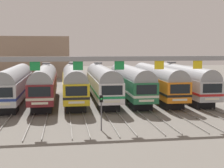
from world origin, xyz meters
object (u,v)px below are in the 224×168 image
(commuter_train_maroon, at_px, (44,82))
(commuter_train_yellow, at_px, (74,82))
(commuter_train_white, at_px, (102,82))
(commuter_train_stainless, at_px, (183,80))
(commuter_train_silver, at_px, (14,83))
(catenary_gantry, at_px, (119,68))
(yard_signal_mast, at_px, (101,106))
(commuter_train_orange, at_px, (157,81))
(commuter_train_green, at_px, (130,81))

(commuter_train_maroon, bearing_deg, commuter_train_yellow, 0.00)
(commuter_train_white, distance_m, commuter_train_stainless, 11.46)
(commuter_train_maroon, bearing_deg, commuter_train_stainless, 0.00)
(commuter_train_silver, bearing_deg, commuter_train_stainless, 0.01)
(catenary_gantry, bearing_deg, yard_signal_mast, -136.88)
(commuter_train_silver, relative_size, commuter_train_white, 1.00)
(commuter_train_white, bearing_deg, catenary_gantry, -90.00)
(commuter_train_maroon, distance_m, commuter_train_stainless, 19.10)
(commuter_train_yellow, height_order, yard_signal_mast, commuter_train_yellow)
(commuter_train_silver, relative_size, commuter_train_yellow, 1.00)
(commuter_train_white, height_order, commuter_train_orange, commuter_train_white)
(catenary_gantry, distance_m, yard_signal_mast, 4.12)
(commuter_train_silver, distance_m, commuter_train_yellow, 7.64)
(commuter_train_maroon, relative_size, commuter_train_yellow, 1.00)
(commuter_train_silver, bearing_deg, commuter_train_yellow, 0.03)
(yard_signal_mast, bearing_deg, commuter_train_yellow, 97.12)
(commuter_train_green, height_order, catenary_gantry, catenary_gantry)
(commuter_train_maroon, xyz_separation_m, commuter_train_white, (7.64, 0.00, 0.00))
(commuter_train_green, height_order, commuter_train_orange, same)
(commuter_train_orange, bearing_deg, commuter_train_silver, 180.00)
(commuter_train_orange, relative_size, commuter_train_stainless, 1.00)
(commuter_train_yellow, distance_m, commuter_train_orange, 11.46)
(commuter_train_green, bearing_deg, yard_signal_mast, -110.55)
(commuter_train_green, bearing_deg, commuter_train_stainless, 0.03)
(commuter_train_yellow, bearing_deg, commuter_train_white, 0.00)
(commuter_train_green, distance_m, commuter_train_orange, 3.82)
(commuter_train_yellow, xyz_separation_m, commuter_train_orange, (11.46, -0.00, -0.00))
(commuter_train_silver, xyz_separation_m, commuter_train_white, (11.46, 0.00, 0.00))
(commuter_train_silver, height_order, commuter_train_orange, same)
(catenary_gantry, xyz_separation_m, yard_signal_mast, (-1.91, -1.79, -3.19))
(commuter_train_orange, xyz_separation_m, catenary_gantry, (-7.64, -13.49, 2.72))
(commuter_train_green, relative_size, commuter_train_orange, 1.00)
(commuter_train_white, xyz_separation_m, yard_signal_mast, (-1.91, -15.29, -0.47))
(commuter_train_stainless, bearing_deg, commuter_train_green, -179.97)
(catenary_gantry, height_order, yard_signal_mast, catenary_gantry)
(catenary_gantry, bearing_deg, commuter_train_silver, 130.34)
(commuter_train_stainless, distance_m, yard_signal_mast, 20.31)
(yard_signal_mast, bearing_deg, catenary_gantry, 43.12)
(commuter_train_yellow, distance_m, commuter_train_green, 7.64)
(commuter_train_green, distance_m, catenary_gantry, 14.29)
(commuter_train_stainless, bearing_deg, commuter_train_silver, -179.99)
(commuter_train_green, height_order, yard_signal_mast, commuter_train_green)
(commuter_train_maroon, relative_size, yard_signal_mast, 5.67)
(commuter_train_white, xyz_separation_m, commuter_train_stainless, (11.46, 0.00, 0.00))
(commuter_train_yellow, relative_size, yard_signal_mast, 5.67)
(commuter_train_orange, bearing_deg, commuter_train_yellow, 179.98)
(commuter_train_green, xyz_separation_m, commuter_train_stainless, (7.64, 0.00, 0.00))
(commuter_train_orange, bearing_deg, commuter_train_green, 180.00)
(commuter_train_maroon, relative_size, commuter_train_green, 1.00)
(commuter_train_stainless, bearing_deg, commuter_train_yellow, 180.00)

